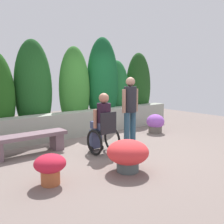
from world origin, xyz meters
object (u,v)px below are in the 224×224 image
(person_standing_companion, at_px, (130,107))
(flower_pot_purple_near, at_px, (155,123))
(flower_pot_terracotta_by_wall, at_px, (50,167))
(flower_pot_red_accent, at_px, (128,154))
(person_in_wheelchair, at_px, (102,125))
(stone_bench, at_px, (28,141))

(person_standing_companion, xyz_separation_m, flower_pot_purple_near, (1.53, 0.54, -0.67))
(person_standing_companion, height_order, flower_pot_purple_near, person_standing_companion)
(flower_pot_purple_near, bearing_deg, person_standing_companion, -160.63)
(person_standing_companion, height_order, flower_pot_terracotta_by_wall, person_standing_companion)
(flower_pot_red_accent, bearing_deg, flower_pot_purple_near, 33.04)
(person_standing_companion, height_order, flower_pot_red_accent, person_standing_companion)
(person_in_wheelchair, bearing_deg, stone_bench, 148.62)
(stone_bench, bearing_deg, flower_pot_purple_near, -0.78)
(stone_bench, bearing_deg, person_standing_companion, -16.98)
(person_in_wheelchair, bearing_deg, flower_pot_red_accent, -101.44)
(stone_bench, distance_m, flower_pot_red_accent, 2.30)
(stone_bench, distance_m, flower_pot_purple_near, 3.75)
(person_in_wheelchair, relative_size, person_standing_companion, 0.80)
(stone_bench, xyz_separation_m, person_in_wheelchair, (1.33, -0.90, 0.32))
(flower_pot_purple_near, bearing_deg, flower_pot_red_accent, -146.96)
(person_standing_companion, xyz_separation_m, flower_pot_red_accent, (-1.17, -1.22, -0.64))
(stone_bench, xyz_separation_m, person_standing_companion, (2.21, -0.83, 0.65))
(stone_bench, distance_m, person_in_wheelchair, 1.64)
(person_in_wheelchair, xyz_separation_m, flower_pot_red_accent, (-0.29, -1.15, -0.30))
(stone_bench, distance_m, person_standing_companion, 2.45)
(stone_bench, bearing_deg, flower_pot_red_accent, -59.58)
(person_standing_companion, distance_m, flower_pot_terracotta_by_wall, 2.72)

